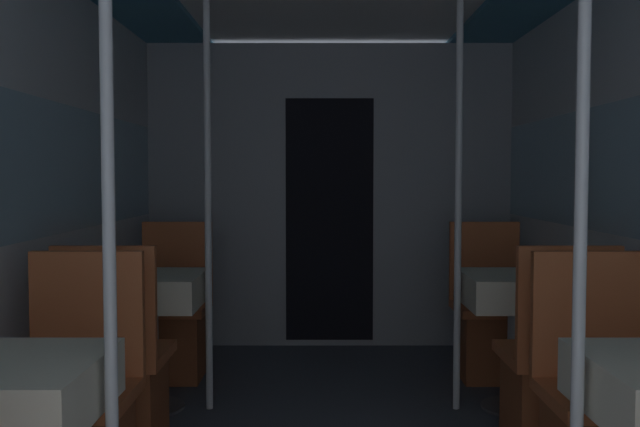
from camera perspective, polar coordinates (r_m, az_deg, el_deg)
name	(u,v)px	position (r m, az deg, el deg)	size (l,w,h in m)	color
wall_left	(19,205)	(3.29, -22.98, 0.67)	(0.05, 6.70, 2.21)	silver
bulkhead_far	(328,196)	(5.24, 0.68, 1.38)	(2.65, 0.09, 2.21)	gray
support_pole_left_0	(108,228)	(2.09, -16.62, -1.13)	(0.04, 0.04, 2.21)	silver
dining_table_left_1	(147,298)	(3.94, -13.64, -6.56)	(0.57, 0.57, 0.73)	#4C4C51
chair_left_near_1	(116,388)	(3.44, -15.99, -13.31)	(0.44, 0.44, 0.96)	brown
chair_left_far_1	(171,331)	(4.58, -11.80, -9.15)	(0.44, 0.44, 0.96)	brown
support_pole_left_1	(207,204)	(3.83, -9.04, 0.80)	(0.04, 0.04, 2.21)	silver
support_pole_right_0	(579,228)	(2.14, 20.04, -1.10)	(0.04, 0.04, 2.21)	silver
dining_table_right_1	(516,298)	(3.98, 15.44, -6.50)	(0.57, 0.57, 0.73)	#4C4C51
chair_right_near_1	(552,388)	(3.48, 18.09, -13.15)	(0.44, 0.44, 0.96)	brown
chair_right_far_1	(489,330)	(4.61, 13.35, -9.09)	(0.44, 0.44, 0.96)	brown
support_pole_right_1	(457,203)	(3.85, 10.91, 0.79)	(0.04, 0.04, 2.21)	silver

